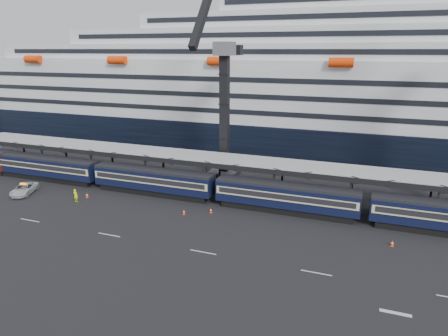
# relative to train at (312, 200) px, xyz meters

# --- Properties ---
(ground) EXTENTS (260.00, 260.00, 0.00)m
(ground) POSITION_rel_train_xyz_m (4.65, -10.00, -2.20)
(ground) COLOR black
(ground) RESTS_ON ground
(lane_markings) EXTENTS (111.00, 4.27, 0.02)m
(lane_markings) POSITION_rel_train_xyz_m (12.80, -15.23, -2.19)
(lane_markings) COLOR beige
(lane_markings) RESTS_ON ground
(train) EXTENTS (133.05, 3.00, 4.05)m
(train) POSITION_rel_train_xyz_m (0.00, 0.00, 0.00)
(train) COLOR black
(train) RESTS_ON ground
(canopy) EXTENTS (130.00, 6.25, 5.53)m
(canopy) POSITION_rel_train_xyz_m (4.65, 4.00, 3.05)
(canopy) COLOR #979B9F
(canopy) RESTS_ON ground
(cruise_ship) EXTENTS (214.09, 28.84, 34.00)m
(cruise_ship) POSITION_rel_train_xyz_m (3.57, 35.99, 10.14)
(cruise_ship) COLOR black
(cruise_ship) RESTS_ON ground
(crane_dark_near) EXTENTS (4.50, 17.75, 35.08)m
(crane_dark_near) POSITION_rel_train_xyz_m (-15.35, 8.59, 9.73)
(crane_dark_near) COLOR #52545A
(crane_dark_near) RESTS_ON ground
(pickup_truck) EXTENTS (4.19, 5.90, 1.49)m
(pickup_truck) POSITION_rel_train_xyz_m (-41.75, -6.66, -1.45)
(pickup_truck) COLOR #B7BABF
(pickup_truck) RESTS_ON ground
(worker) EXTENTS (0.70, 0.46, 1.89)m
(worker) POSITION_rel_train_xyz_m (-32.22, -6.65, -1.26)
(worker) COLOR #FDFB0D
(worker) RESTS_ON ground
(traffic_cone_a) EXTENTS (0.39, 0.39, 0.79)m
(traffic_cone_a) POSITION_rel_train_xyz_m (-31.78, -4.80, -1.81)
(traffic_cone_a) COLOR #FF3B08
(traffic_cone_a) RESTS_ON ground
(traffic_cone_b) EXTENTS (0.35, 0.35, 0.70)m
(traffic_cone_b) POSITION_rel_train_xyz_m (-15.75, -5.48, -1.86)
(traffic_cone_b) COLOR #FF3B08
(traffic_cone_b) RESTS_ON ground
(traffic_cone_c) EXTENTS (0.36, 0.36, 0.72)m
(traffic_cone_c) POSITION_rel_train_xyz_m (-12.61, -3.74, -1.85)
(traffic_cone_c) COLOR #FF3B08
(traffic_cone_c) RESTS_ON ground
(traffic_cone_d) EXTENTS (0.36, 0.36, 0.72)m
(traffic_cone_d) POSITION_rel_train_xyz_m (9.76, -5.49, -1.84)
(traffic_cone_d) COLOR #FF3B08
(traffic_cone_d) RESTS_ON ground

